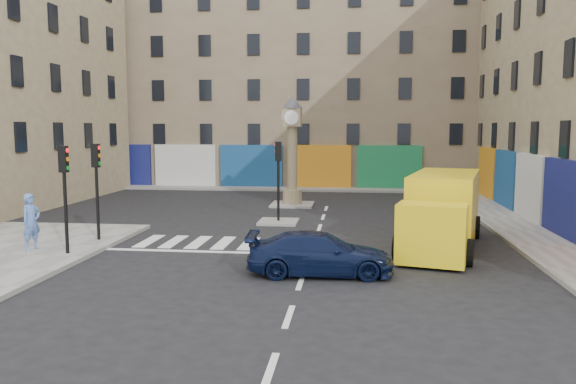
% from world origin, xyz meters
% --- Properties ---
extents(ground, '(120.00, 120.00, 0.00)m').
position_xyz_m(ground, '(0.00, 0.00, 0.00)').
color(ground, black).
rests_on(ground, ground).
extents(sidewalk_right, '(2.60, 30.00, 0.15)m').
position_xyz_m(sidewalk_right, '(8.70, 10.00, 0.07)').
color(sidewalk_right, gray).
rests_on(sidewalk_right, ground).
extents(sidewalk_far, '(32.00, 2.40, 0.15)m').
position_xyz_m(sidewalk_far, '(-4.00, 22.20, 0.07)').
color(sidewalk_far, gray).
rests_on(sidewalk_far, ground).
extents(island_near, '(1.80, 1.80, 0.12)m').
position_xyz_m(island_near, '(-2.00, 8.00, 0.06)').
color(island_near, gray).
rests_on(island_near, ground).
extents(island_far, '(2.40, 2.40, 0.12)m').
position_xyz_m(island_far, '(-2.00, 14.00, 0.06)').
color(island_far, gray).
rests_on(island_far, ground).
extents(building_far, '(32.00, 10.00, 17.00)m').
position_xyz_m(building_far, '(-4.00, 28.00, 8.50)').
color(building_far, '#847158').
rests_on(building_far, ground).
extents(traffic_light_left_near, '(0.28, 0.22, 3.70)m').
position_xyz_m(traffic_light_left_near, '(-8.30, 0.20, 2.62)').
color(traffic_light_left_near, black).
rests_on(traffic_light_left_near, sidewalk_left).
extents(traffic_light_left_far, '(0.28, 0.22, 3.70)m').
position_xyz_m(traffic_light_left_far, '(-8.30, 2.60, 2.62)').
color(traffic_light_left_far, black).
rests_on(traffic_light_left_far, sidewalk_left).
extents(traffic_light_island, '(0.28, 0.22, 3.70)m').
position_xyz_m(traffic_light_island, '(-2.00, 8.00, 2.59)').
color(traffic_light_island, black).
rests_on(traffic_light_island, island_near).
extents(clock_pillar, '(1.20, 1.20, 6.10)m').
position_xyz_m(clock_pillar, '(-2.00, 14.00, 3.55)').
color(clock_pillar, tan).
rests_on(clock_pillar, island_far).
extents(navy_sedan, '(4.56, 2.09, 1.29)m').
position_xyz_m(navy_sedan, '(0.50, -1.04, 0.65)').
color(navy_sedan, black).
rests_on(navy_sedan, ground).
extents(yellow_van, '(4.02, 7.81, 2.72)m').
position_xyz_m(yellow_van, '(4.82, 3.58, 1.35)').
color(yellow_van, yellow).
rests_on(yellow_van, ground).
extents(pedestrian_blue, '(0.69, 0.85, 2.01)m').
position_xyz_m(pedestrian_blue, '(-9.82, 0.60, 1.15)').
color(pedestrian_blue, '#5276BD').
rests_on(pedestrian_blue, sidewalk_left).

